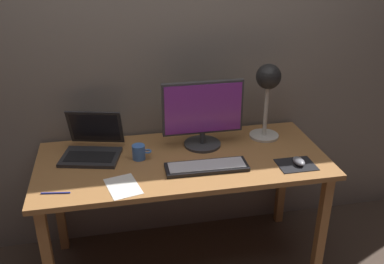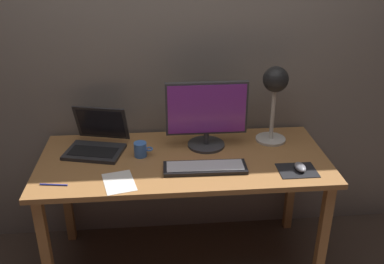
{
  "view_description": "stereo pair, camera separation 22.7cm",
  "coord_description": "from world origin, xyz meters",
  "px_view_note": "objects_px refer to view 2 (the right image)",
  "views": [
    {
      "loc": [
        -0.36,
        -2.07,
        1.89
      ],
      "look_at": [
        0.04,
        -0.05,
        0.92
      ],
      "focal_mm": 40.25,
      "sensor_mm": 36.0,
      "label": 1
    },
    {
      "loc": [
        -0.14,
        -2.1,
        1.89
      ],
      "look_at": [
        0.04,
        -0.05,
        0.92
      ],
      "focal_mm": 40.25,
      "sensor_mm": 36.0,
      "label": 2
    }
  ],
  "objects_px": {
    "monitor": "(207,113)",
    "laptop": "(98,138)",
    "mouse": "(300,167)",
    "keyboard_main": "(205,167)",
    "desk_lamp": "(275,89)",
    "pen": "(54,185)",
    "coffee_mug": "(141,149)"
  },
  "relations": [
    {
      "from": "monitor",
      "to": "laptop",
      "type": "relative_size",
      "value": 1.25
    },
    {
      "from": "monitor",
      "to": "mouse",
      "type": "bearing_deg",
      "value": -35.36
    },
    {
      "from": "monitor",
      "to": "keyboard_main",
      "type": "relative_size",
      "value": 1.05
    },
    {
      "from": "keyboard_main",
      "to": "laptop",
      "type": "bearing_deg",
      "value": 153.02
    },
    {
      "from": "desk_lamp",
      "to": "mouse",
      "type": "xyz_separation_m",
      "value": [
        0.06,
        -0.37,
        -0.31
      ]
    },
    {
      "from": "laptop",
      "to": "pen",
      "type": "height_order",
      "value": "laptop"
    },
    {
      "from": "pen",
      "to": "desk_lamp",
      "type": "bearing_deg",
      "value": 18.61
    },
    {
      "from": "desk_lamp",
      "to": "monitor",
      "type": "bearing_deg",
      "value": -174.34
    },
    {
      "from": "coffee_mug",
      "to": "pen",
      "type": "distance_m",
      "value": 0.51
    },
    {
      "from": "mouse",
      "to": "desk_lamp",
      "type": "bearing_deg",
      "value": 99.99
    },
    {
      "from": "laptop",
      "to": "pen",
      "type": "xyz_separation_m",
      "value": [
        -0.18,
        -0.39,
        -0.06
      ]
    },
    {
      "from": "keyboard_main",
      "to": "mouse",
      "type": "relative_size",
      "value": 4.61
    },
    {
      "from": "keyboard_main",
      "to": "desk_lamp",
      "type": "height_order",
      "value": "desk_lamp"
    },
    {
      "from": "monitor",
      "to": "desk_lamp",
      "type": "distance_m",
      "value": 0.42
    },
    {
      "from": "monitor",
      "to": "coffee_mug",
      "type": "height_order",
      "value": "monitor"
    },
    {
      "from": "desk_lamp",
      "to": "pen",
      "type": "relative_size",
      "value": 3.27
    },
    {
      "from": "monitor",
      "to": "pen",
      "type": "distance_m",
      "value": 0.91
    },
    {
      "from": "coffee_mug",
      "to": "pen",
      "type": "bearing_deg",
      "value": -147.41
    },
    {
      "from": "monitor",
      "to": "coffee_mug",
      "type": "xyz_separation_m",
      "value": [
        -0.38,
        -0.09,
        -0.17
      ]
    },
    {
      "from": "desk_lamp",
      "to": "coffee_mug",
      "type": "height_order",
      "value": "desk_lamp"
    },
    {
      "from": "monitor",
      "to": "mouse",
      "type": "distance_m",
      "value": 0.59
    },
    {
      "from": "monitor",
      "to": "desk_lamp",
      "type": "relative_size",
      "value": 1.02
    },
    {
      "from": "desk_lamp",
      "to": "laptop",
      "type": "bearing_deg",
      "value": -179.26
    },
    {
      "from": "keyboard_main",
      "to": "pen",
      "type": "xyz_separation_m",
      "value": [
        -0.77,
        -0.09,
        -0.01
      ]
    },
    {
      "from": "desk_lamp",
      "to": "mouse",
      "type": "distance_m",
      "value": 0.48
    },
    {
      "from": "laptop",
      "to": "coffee_mug",
      "type": "bearing_deg",
      "value": -25.49
    },
    {
      "from": "desk_lamp",
      "to": "coffee_mug",
      "type": "xyz_separation_m",
      "value": [
        -0.77,
        -0.13,
        -0.29
      ]
    },
    {
      "from": "keyboard_main",
      "to": "coffee_mug",
      "type": "relative_size",
      "value": 4.16
    },
    {
      "from": "coffee_mug",
      "to": "mouse",
      "type": "bearing_deg",
      "value": -15.6
    },
    {
      "from": "coffee_mug",
      "to": "desk_lamp",
      "type": "bearing_deg",
      "value": 9.65
    },
    {
      "from": "desk_lamp",
      "to": "keyboard_main",
      "type": "bearing_deg",
      "value": -144.18
    },
    {
      "from": "mouse",
      "to": "coffee_mug",
      "type": "bearing_deg",
      "value": 164.4
    }
  ]
}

